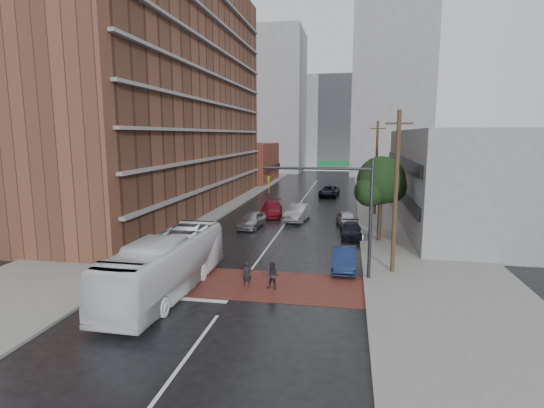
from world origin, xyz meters
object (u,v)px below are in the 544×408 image
Objects in this scene: car_parked_near at (344,259)px; car_parked_far at (347,219)px; pedestrian_a at (247,274)px; car_travel_c at (271,209)px; transit_bus at (167,265)px; pedestrian_b at (273,276)px; car_travel_b at (298,213)px; car_parked_mid at (351,230)px; suv_travel at (329,191)px; car_travel_a at (252,220)px.

car_parked_far reaches higher than car_parked_near.
car_travel_c reaches higher than pedestrian_a.
transit_bus reaches higher than car_parked_near.
car_travel_b reaches higher than pedestrian_b.
pedestrian_b is 13.96m from car_parked_mid.
car_travel_b is at bearing 129.84° from car_parked_mid.
pedestrian_a reaches higher than car_parked_near.
pedestrian_a is 0.28× the size of suv_travel.
car_parked_near is 1.01× the size of car_parked_far.
transit_bus is 2.72× the size of car_parked_mid.
car_parked_mid is (3.01, -23.92, -0.12)m from suv_travel.
pedestrian_b reaches higher than car_parked_near.
pedestrian_a is 19.20m from car_travel_b.
pedestrian_a is 21.48m from car_travel_c.
car_parked_near is at bearing -94.01° from car_parked_mid.
car_travel_b is at bearing 108.23° from car_parked_near.
car_parked_near is at bearing -63.44° from car_travel_b.
car_travel_c is (-3.10, 2.13, -0.06)m from car_travel_b.
car_parked_far is (7.95, -3.89, -0.05)m from car_travel_c.
car_travel_a reaches higher than car_parked_near.
pedestrian_a is at bearing 23.13° from transit_bus.
car_parked_mid is at bearing 43.91° from pedestrian_a.
car_travel_b is at bearing 52.22° from car_travel_a.
car_travel_c is 11.71m from car_parked_mid.
suv_travel is 1.26× the size of car_parked_mid.
car_parked_near is at bearing 15.75° from pedestrian_a.
car_travel_c reaches higher than car_parked_far.
car_parked_mid is (4.33, 13.27, -0.18)m from pedestrian_b.
pedestrian_b is at bearing -27.73° from pedestrian_a.
car_travel_a reaches higher than suv_travel.
car_parked_near is (4.79, -15.02, -0.13)m from car_travel_b.
car_parked_mid is at bearing 83.56° from pedestrian_b.
pedestrian_b is 0.38× the size of car_parked_mid.
suv_travel is (5.34, 15.72, -0.04)m from car_travel_c.
transit_bus is at bearing 179.91° from pedestrian_a.
car_travel_a is at bearing 118.90° from pedestrian_b.
car_parked_near is (7.89, -17.15, -0.07)m from car_travel_c.
transit_bus reaches higher than suv_travel.
car_travel_b is 0.95× the size of car_travel_c.
car_parked_mid is at bearing -40.25° from car_travel_b.
suv_travel is 19.78m from car_parked_far.
car_parked_far is (5.43, 17.44, -0.03)m from pedestrian_a.
suv_travel is 1.25× the size of car_parked_far.
car_parked_near is at bearing -46.24° from car_travel_a.
car_travel_a is 13.95m from car_parked_near.
pedestrian_b is at bearing -131.29° from car_parked_near.
car_travel_b is (4.65, 20.85, -0.75)m from transit_bus.
car_travel_b is at bearing 150.33° from car_parked_far.
car_travel_c is (-4.02, 21.48, -0.02)m from pedestrian_b.
car_travel_a reaches higher than car_travel_c.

